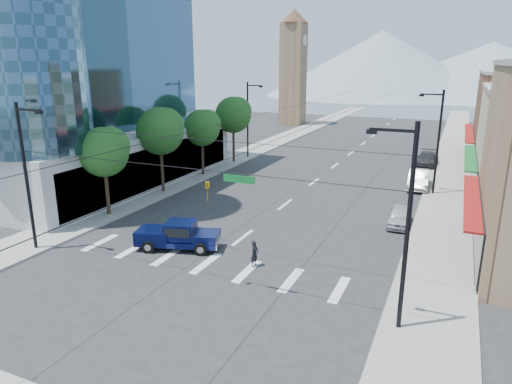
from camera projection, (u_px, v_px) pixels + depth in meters
ground at (195, 275)px, 24.83m from camera, size 160.00×160.00×0.00m
sidewalk_left at (270, 144)px, 64.67m from camera, size 4.00×120.00×0.15m
sidewalk_right at (453, 157)px, 55.29m from camera, size 4.00×120.00×0.15m
office_tower at (28, 27)px, 43.32m from camera, size 29.50×27.00×30.00m
clock_tower at (293, 66)px, 82.88m from camera, size 4.80×4.80×20.40m
mountain_left at (381, 63)px, 159.57m from camera, size 80.00×80.00×22.00m
mountain_right at (490, 69)px, 155.23m from camera, size 90.00×90.00×18.00m
tree_near at (106, 150)px, 33.16m from camera, size 3.65×3.64×6.71m
tree_midnear at (162, 130)px, 39.15m from camera, size 4.09×4.09×7.52m
tree_midfar at (203, 127)px, 45.46m from camera, size 3.65×3.64×6.71m
tree_far at (235, 114)px, 51.45m from camera, size 4.09×4.09×7.52m
signal_rig at (185, 198)px, 22.61m from camera, size 21.80×0.20×9.00m
lamp_pole_nw at (249, 117)px, 54.03m from camera, size 2.00×0.25×9.00m
lamp_pole_ne at (437, 139)px, 38.66m from camera, size 2.00×0.25×9.00m
pickup_truck at (178, 235)px, 28.11m from camera, size 5.48×3.29×1.75m
pedestrian at (255, 253)px, 25.68m from camera, size 0.43×0.61×1.56m
parked_car_near at (399, 216)px, 32.27m from camera, size 1.79×4.00×1.33m
parked_car_mid at (419, 179)px, 41.89m from camera, size 1.97×5.12×1.66m
parked_car_far at (427, 159)px, 50.84m from camera, size 2.33×5.44×1.56m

